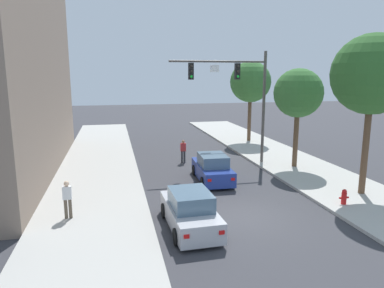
{
  "coord_description": "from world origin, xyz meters",
  "views": [
    {
      "loc": [
        -5.43,
        -13.97,
        6.15
      ],
      "look_at": [
        -0.84,
        6.69,
        2.0
      ],
      "focal_mm": 33.42,
      "sensor_mm": 36.0,
      "label": 1
    }
  ],
  "objects_px": {
    "street_tree_nearest": "(372,75)",
    "car_lead_blue": "(212,169)",
    "car_following_silver": "(190,211)",
    "pedestrian_sidewalk_left_walker": "(67,198)",
    "street_tree_third": "(251,82)",
    "traffic_signal_mast": "(238,87)",
    "pedestrian_crossing_road": "(183,150)",
    "fire_hydrant": "(344,197)",
    "street_tree_second": "(298,94)"
  },
  "relations": [
    {
      "from": "street_tree_nearest",
      "to": "car_lead_blue",
      "type": "bearing_deg",
      "value": 148.22
    },
    {
      "from": "car_lead_blue",
      "to": "pedestrian_crossing_road",
      "type": "xyz_separation_m",
      "value": [
        -0.82,
        4.61,
        0.19
      ]
    },
    {
      "from": "car_following_silver",
      "to": "pedestrian_crossing_road",
      "type": "distance_m",
      "value": 10.91
    },
    {
      "from": "car_following_silver",
      "to": "fire_hydrant",
      "type": "distance_m",
      "value": 7.6
    },
    {
      "from": "pedestrian_sidewalk_left_walker",
      "to": "street_tree_nearest",
      "type": "bearing_deg",
      "value": 0.7
    },
    {
      "from": "fire_hydrant",
      "to": "street_tree_second",
      "type": "distance_m",
      "value": 8.31
    },
    {
      "from": "car_lead_blue",
      "to": "fire_hydrant",
      "type": "distance_m",
      "value": 7.29
    },
    {
      "from": "fire_hydrant",
      "to": "car_lead_blue",
      "type": "bearing_deg",
      "value": 132.26
    },
    {
      "from": "traffic_signal_mast",
      "to": "street_tree_second",
      "type": "xyz_separation_m",
      "value": [
        3.44,
        -1.69,
        -0.42
      ]
    },
    {
      "from": "traffic_signal_mast",
      "to": "street_tree_nearest",
      "type": "relative_size",
      "value": 0.94
    },
    {
      "from": "traffic_signal_mast",
      "to": "street_tree_third",
      "type": "bearing_deg",
      "value": 63.01
    },
    {
      "from": "traffic_signal_mast",
      "to": "street_tree_second",
      "type": "distance_m",
      "value": 3.86
    },
    {
      "from": "pedestrian_sidewalk_left_walker",
      "to": "car_following_silver",
      "type": "bearing_deg",
      "value": -20.02
    },
    {
      "from": "pedestrian_sidewalk_left_walker",
      "to": "street_tree_third",
      "type": "distance_m",
      "value": 21.23
    },
    {
      "from": "pedestrian_crossing_road",
      "to": "street_tree_nearest",
      "type": "height_order",
      "value": "street_tree_nearest"
    },
    {
      "from": "fire_hydrant",
      "to": "car_following_silver",
      "type": "bearing_deg",
      "value": -174.29
    },
    {
      "from": "traffic_signal_mast",
      "to": "pedestrian_crossing_road",
      "type": "bearing_deg",
      "value": 158.54
    },
    {
      "from": "street_tree_nearest",
      "to": "street_tree_second",
      "type": "height_order",
      "value": "street_tree_nearest"
    },
    {
      "from": "pedestrian_sidewalk_left_walker",
      "to": "street_tree_second",
      "type": "distance_m",
      "value": 15.35
    },
    {
      "from": "pedestrian_crossing_road",
      "to": "street_tree_nearest",
      "type": "relative_size",
      "value": 0.21
    },
    {
      "from": "car_following_silver",
      "to": "street_tree_nearest",
      "type": "bearing_deg",
      "value": 11.69
    },
    {
      "from": "car_lead_blue",
      "to": "pedestrian_crossing_road",
      "type": "distance_m",
      "value": 4.69
    },
    {
      "from": "car_lead_blue",
      "to": "car_following_silver",
      "type": "distance_m",
      "value": 6.7
    },
    {
      "from": "traffic_signal_mast",
      "to": "car_following_silver",
      "type": "distance_m",
      "value": 11.73
    },
    {
      "from": "car_lead_blue",
      "to": "street_tree_third",
      "type": "distance_m",
      "value": 13.56
    },
    {
      "from": "car_following_silver",
      "to": "pedestrian_sidewalk_left_walker",
      "type": "relative_size",
      "value": 2.61
    },
    {
      "from": "traffic_signal_mast",
      "to": "car_lead_blue",
      "type": "height_order",
      "value": "traffic_signal_mast"
    },
    {
      "from": "traffic_signal_mast",
      "to": "street_tree_nearest",
      "type": "distance_m",
      "value": 8.54
    },
    {
      "from": "street_tree_second",
      "to": "street_tree_third",
      "type": "relative_size",
      "value": 0.89
    },
    {
      "from": "pedestrian_sidewalk_left_walker",
      "to": "fire_hydrant",
      "type": "bearing_deg",
      "value": -4.69
    },
    {
      "from": "pedestrian_sidewalk_left_walker",
      "to": "fire_hydrant",
      "type": "relative_size",
      "value": 2.28
    },
    {
      "from": "pedestrian_crossing_road",
      "to": "street_tree_third",
      "type": "bearing_deg",
      "value": 40.49
    },
    {
      "from": "car_lead_blue",
      "to": "street_tree_second",
      "type": "distance_m",
      "value": 7.56
    },
    {
      "from": "car_lead_blue",
      "to": "street_tree_second",
      "type": "bearing_deg",
      "value": 14.3
    },
    {
      "from": "street_tree_nearest",
      "to": "pedestrian_sidewalk_left_walker",
      "type": "bearing_deg",
      "value": -179.3
    },
    {
      "from": "traffic_signal_mast",
      "to": "street_tree_second",
      "type": "relative_size",
      "value": 1.18
    },
    {
      "from": "car_lead_blue",
      "to": "street_tree_third",
      "type": "relative_size",
      "value": 0.6
    },
    {
      "from": "car_following_silver",
      "to": "pedestrian_sidewalk_left_walker",
      "type": "distance_m",
      "value": 5.2
    },
    {
      "from": "street_tree_nearest",
      "to": "street_tree_second",
      "type": "distance_m",
      "value": 5.91
    },
    {
      "from": "traffic_signal_mast",
      "to": "pedestrian_crossing_road",
      "type": "height_order",
      "value": "traffic_signal_mast"
    },
    {
      "from": "car_following_silver",
      "to": "street_tree_third",
      "type": "relative_size",
      "value": 0.6
    },
    {
      "from": "pedestrian_sidewalk_left_walker",
      "to": "street_tree_nearest",
      "type": "relative_size",
      "value": 0.21
    },
    {
      "from": "traffic_signal_mast",
      "to": "street_tree_third",
      "type": "distance_m",
      "value": 8.59
    },
    {
      "from": "street_tree_third",
      "to": "street_tree_second",
      "type": "bearing_deg",
      "value": -92.78
    },
    {
      "from": "car_following_silver",
      "to": "fire_hydrant",
      "type": "bearing_deg",
      "value": 5.71
    },
    {
      "from": "street_tree_third",
      "to": "car_lead_blue",
      "type": "bearing_deg",
      "value": -120.98
    },
    {
      "from": "car_lead_blue",
      "to": "fire_hydrant",
      "type": "xyz_separation_m",
      "value": [
        4.9,
        -5.39,
        -0.22
      ]
    },
    {
      "from": "car_following_silver",
      "to": "pedestrian_sidewalk_left_walker",
      "type": "bearing_deg",
      "value": 159.98
    },
    {
      "from": "car_lead_blue",
      "to": "pedestrian_sidewalk_left_walker",
      "type": "height_order",
      "value": "pedestrian_sidewalk_left_walker"
    },
    {
      "from": "pedestrian_crossing_road",
      "to": "fire_hydrant",
      "type": "xyz_separation_m",
      "value": [
        5.72,
        -10.0,
        -0.41
      ]
    }
  ]
}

